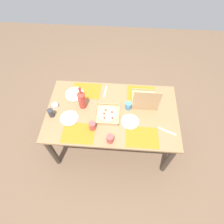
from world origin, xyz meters
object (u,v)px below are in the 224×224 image
at_px(cup_clear_right, 51,113).
at_px(cup_red, 128,106).
at_px(plate_middle, 130,122).
at_px(plate_far_left, 75,94).
at_px(plate_near_left, 69,118).
at_px(pizza_box_corner_left, 144,100).
at_px(cup_dark, 92,126).
at_px(soda_bottle, 82,99).
at_px(cup_spare, 110,139).
at_px(pizza_box_corner_right, 107,114).
at_px(condiment_bowl, 55,106).

height_order(cup_clear_right, cup_red, cup_clear_right).
xyz_separation_m(plate_middle, cup_clear_right, (0.92, -0.03, 0.04)).
relative_size(plate_far_left, plate_near_left, 1.12).
bearing_deg(pizza_box_corner_left, cup_dark, 35.18).
bearing_deg(cup_dark, plate_middle, -165.40).
bearing_deg(cup_dark, soda_bottle, -62.61).
bearing_deg(cup_spare, pizza_box_corner_right, -80.38).
xyz_separation_m(soda_bottle, cup_red, (-0.55, -0.01, -0.08)).
relative_size(plate_far_left, soda_bottle, 0.73).
height_order(cup_dark, cup_spare, cup_dark).
bearing_deg(condiment_bowl, cup_spare, 149.60).
relative_size(cup_spare, cup_clear_right, 0.96).
xyz_separation_m(cup_dark, condiment_bowl, (0.49, -0.27, -0.03)).
height_order(soda_bottle, condiment_bowl, soda_bottle).
bearing_deg(soda_bottle, cup_red, -179.13).
bearing_deg(condiment_bowl, soda_bottle, -174.26).
height_order(pizza_box_corner_right, cup_dark, cup_dark).
relative_size(cup_dark, cup_clear_right, 0.98).
xyz_separation_m(pizza_box_corner_left, condiment_bowl, (1.07, 0.15, -0.03)).
distance_m(pizza_box_corner_left, cup_clear_right, 1.12).
distance_m(plate_far_left, plate_middle, 0.80).
bearing_deg(plate_far_left, cup_red, 166.30).
bearing_deg(plate_middle, soda_bottle, -18.47).
xyz_separation_m(cup_dark, cup_spare, (-0.21, 0.14, -0.00)).
bearing_deg(plate_near_left, cup_spare, 153.38).
bearing_deg(cup_dark, cup_clear_right, -15.56).
bearing_deg(condiment_bowl, plate_far_left, -133.59).
bearing_deg(plate_middle, pizza_box_corner_right, -17.62).
bearing_deg(pizza_box_corner_left, cup_clear_right, 14.14).
height_order(pizza_box_corner_right, pizza_box_corner_left, pizza_box_corner_left).
bearing_deg(condiment_bowl, cup_red, -177.28).
relative_size(plate_middle, cup_red, 2.09).
xyz_separation_m(plate_far_left, soda_bottle, (-0.14, 0.17, 0.12)).
distance_m(plate_middle, plate_near_left, 0.71).
xyz_separation_m(plate_near_left, condiment_bowl, (0.20, -0.16, 0.01)).
relative_size(cup_red, condiment_bowl, 1.32).
distance_m(pizza_box_corner_left, cup_red, 0.22).
relative_size(cup_dark, cup_red, 1.09).
bearing_deg(cup_red, cup_clear_right, 10.79).
relative_size(pizza_box_corner_right, cup_dark, 2.65).
bearing_deg(cup_clear_right, cup_spare, 158.35).
height_order(plate_near_left, condiment_bowl, condiment_bowl).
height_order(soda_bottle, cup_red, soda_bottle).
distance_m(pizza_box_corner_left, condiment_bowl, 1.08).
distance_m(soda_bottle, cup_spare, 0.58).
xyz_separation_m(plate_far_left, cup_clear_right, (0.21, 0.34, 0.04)).
distance_m(plate_near_left, cup_dark, 0.31).
bearing_deg(plate_near_left, pizza_box_corner_right, -169.01).
distance_m(plate_middle, cup_dark, 0.43).
bearing_deg(cup_dark, pizza_box_corner_right, -127.82).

